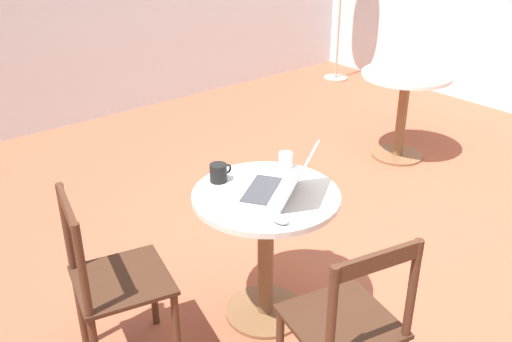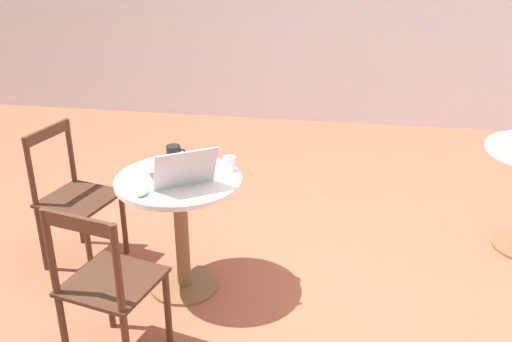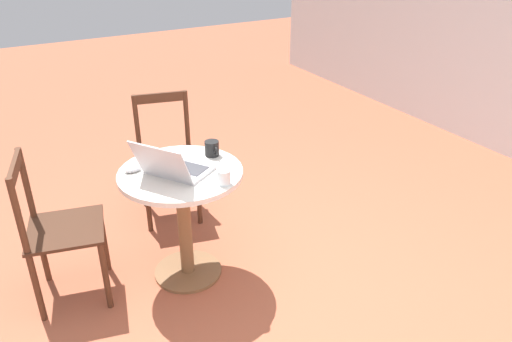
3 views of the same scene
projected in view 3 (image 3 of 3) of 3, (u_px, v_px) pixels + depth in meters
ground_plane at (265, 342)px, 2.70m from camera, size 16.00×16.00×0.00m
cafe_table_near at (183, 200)px, 2.99m from camera, size 0.73×0.73×0.74m
chair_near_front at (58, 231)px, 2.84m from camera, size 0.50×0.50×0.92m
chair_near_left at (167, 158)px, 3.69m from camera, size 0.50×0.50×0.92m
laptop at (174, 167)px, 2.83m from camera, size 0.48×0.48×0.24m
mouse at (133, 169)px, 2.88m from camera, size 0.06×0.10×0.03m
mug at (212, 148)px, 3.06m from camera, size 0.13×0.09×0.09m
drinking_glass at (224, 177)px, 2.74m from camera, size 0.07×0.07×0.09m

